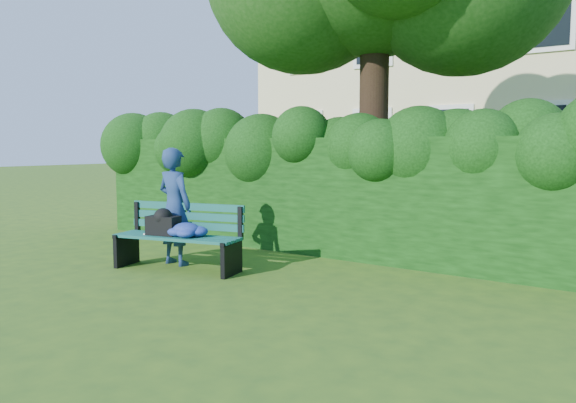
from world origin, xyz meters
The scene contains 5 objects.
ground centered at (0.00, 0.00, 0.00)m, with size 80.00×80.00×0.00m, color #2E5119.
apartment_building centered at (0.00, 13.99, 6.00)m, with size 16.00×8.08×12.00m.
hedge centered at (0.00, 2.20, 0.90)m, with size 10.00×1.00×1.80m.
park_bench centered at (-1.32, -0.12, 0.50)m, with size 1.84×0.95×0.89m.
man_reading centered at (-1.60, 0.09, 0.83)m, with size 0.60×0.40×1.65m, color navy.
Camera 1 is at (4.27, -5.36, 1.69)m, focal length 35.00 mm.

